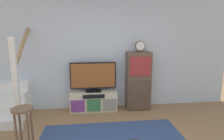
# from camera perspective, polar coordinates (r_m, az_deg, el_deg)

# --- Properties ---
(back_wall) EXTENTS (6.40, 0.12, 2.70)m
(back_wall) POSITION_cam_1_polar(r_m,az_deg,el_deg) (4.70, -2.19, 4.80)
(back_wall) COLOR silver
(back_wall) RESTS_ON ground_plane
(media_console) EXTENTS (1.12, 0.38, 0.47)m
(media_console) POSITION_cam_1_polar(r_m,az_deg,el_deg) (4.69, -5.53, -9.29)
(media_console) COLOR beige
(media_console) RESTS_ON ground_plane
(television) EXTENTS (1.08, 0.22, 0.71)m
(television) POSITION_cam_1_polar(r_m,az_deg,el_deg) (4.53, -5.68, -1.87)
(television) COLOR black
(television) RESTS_ON media_console
(side_cabinet) EXTENTS (0.58, 0.38, 1.42)m
(side_cabinet) POSITION_cam_1_polar(r_m,az_deg,el_deg) (4.70, 7.87, -3.27)
(side_cabinet) COLOR brown
(side_cabinet) RESTS_ON ground_plane
(desk_clock) EXTENTS (0.24, 0.08, 0.26)m
(desk_clock) POSITION_cam_1_polar(r_m,az_deg,el_deg) (4.55, 8.45, 7.03)
(desk_clock) COLOR #4C3823
(desk_clock) RESTS_ON side_cabinet
(staircase) EXTENTS (1.00, 1.36, 2.20)m
(staircase) POSITION_cam_1_polar(r_m,az_deg,el_deg) (5.02, -28.44, -7.67)
(staircase) COLOR white
(staircase) RESTS_ON ground_plane
(bar_stool_near) EXTENTS (0.34, 0.34, 0.70)m
(bar_stool_near) POSITION_cam_1_polar(r_m,az_deg,el_deg) (3.46, -25.14, -13.06)
(bar_stool_near) COLOR brown
(bar_stool_near) RESTS_ON ground_plane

